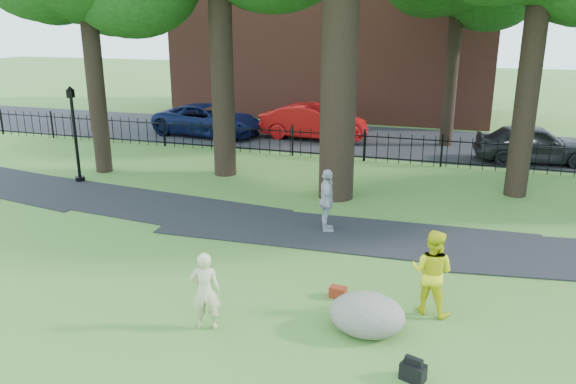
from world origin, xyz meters
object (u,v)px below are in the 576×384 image
(woman, at_px, (205,291))
(lamppost, at_px, (75,136))
(red_sedan, at_px, (313,122))
(boulder, at_px, (367,312))
(man, at_px, (432,272))

(woman, xyz_separation_m, lamppost, (-8.47, 7.52, 0.88))
(woman, distance_m, red_sedan, 17.18)
(boulder, bearing_deg, red_sedan, 108.42)
(man, relative_size, boulder, 1.23)
(man, relative_size, red_sedan, 0.35)
(woman, distance_m, man, 4.31)
(red_sedan, bearing_deg, woman, -167.62)
(boulder, distance_m, lamppost, 13.25)
(lamppost, xyz_separation_m, red_sedan, (5.91, 9.47, -0.82))
(woman, bearing_deg, red_sedan, -97.61)
(man, bearing_deg, boulder, 61.03)
(boulder, relative_size, red_sedan, 0.28)
(woman, height_order, lamppost, lamppost)
(boulder, height_order, red_sedan, red_sedan)
(man, height_order, lamppost, lamppost)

